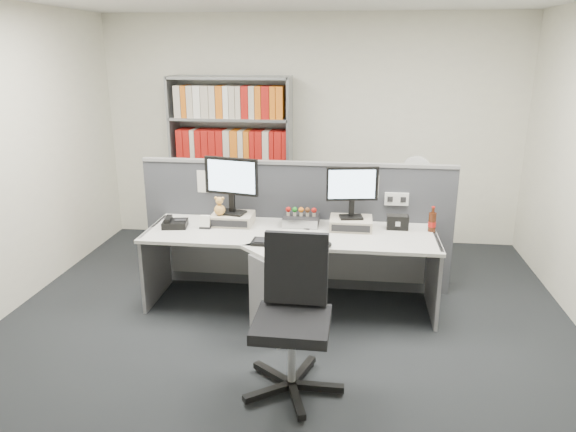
# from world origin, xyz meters

# --- Properties ---
(ground) EXTENTS (5.50, 5.50, 0.00)m
(ground) POSITION_xyz_m (0.00, 0.00, 0.00)
(ground) COLOR #232629
(ground) RESTS_ON ground
(room_shell) EXTENTS (5.04, 5.54, 2.72)m
(room_shell) POSITION_xyz_m (0.00, 0.00, 1.79)
(room_shell) COLOR white
(room_shell) RESTS_ON ground
(partition) EXTENTS (3.00, 0.08, 1.27)m
(partition) POSITION_xyz_m (0.00, 1.25, 0.65)
(partition) COLOR #3E4047
(partition) RESTS_ON ground
(desk) EXTENTS (2.60, 1.20, 0.72)m
(desk) POSITION_xyz_m (0.00, 0.60, 0.46)
(desk) COLOR silver
(desk) RESTS_ON ground
(monitor_riser_left) EXTENTS (0.38, 0.31, 0.10)m
(monitor_riser_left) POSITION_xyz_m (-0.56, 0.98, 0.77)
(monitor_riser_left) COLOR #BEB29D
(monitor_riser_left) RESTS_ON desk
(monitor_riser_right) EXTENTS (0.38, 0.31, 0.10)m
(monitor_riser_right) POSITION_xyz_m (0.54, 0.98, 0.77)
(monitor_riser_right) COLOR #BEB29D
(monitor_riser_right) RESTS_ON desk
(monitor_left) EXTENTS (0.51, 0.21, 0.53)m
(monitor_left) POSITION_xyz_m (-0.56, 0.98, 1.14)
(monitor_left) COLOR black
(monitor_left) RESTS_ON monitor_riser_left
(monitor_right) EXTENTS (0.46, 0.18, 0.47)m
(monitor_right) POSITION_xyz_m (0.54, 0.98, 1.10)
(monitor_right) COLOR black
(monitor_right) RESTS_ON monitor_riser_right
(desktop_pc) EXTENTS (0.33, 0.29, 0.09)m
(desktop_pc) POSITION_xyz_m (0.07, 1.05, 0.76)
(desktop_pc) COLOR black
(desktop_pc) RESTS_ON desk
(figurines) EXTENTS (0.29, 0.05, 0.09)m
(figurines) POSITION_xyz_m (0.07, 1.03, 0.86)
(figurines) COLOR #BEB29D
(figurines) RESTS_ON desktop_pc
(keyboard) EXTENTS (0.47, 0.19, 0.03)m
(keyboard) POSITION_xyz_m (-0.05, 0.49, 0.73)
(keyboard) COLOR black
(keyboard) RESTS_ON desk
(mouse) EXTENTS (0.06, 0.10, 0.04)m
(mouse) POSITION_xyz_m (0.35, 0.48, 0.74)
(mouse) COLOR black
(mouse) RESTS_ON desk
(desk_phone) EXTENTS (0.25, 0.23, 0.09)m
(desk_phone) POSITION_xyz_m (-1.07, 0.82, 0.76)
(desk_phone) COLOR black
(desk_phone) RESTS_ON desk
(desk_calendar) EXTENTS (0.10, 0.08, 0.12)m
(desk_calendar) POSITION_xyz_m (-0.78, 0.82, 0.77)
(desk_calendar) COLOR black
(desk_calendar) RESTS_ON desk
(plush_toy) EXTENTS (0.10, 0.10, 0.18)m
(plush_toy) POSITION_xyz_m (-0.67, 0.92, 0.90)
(plush_toy) COLOR gold
(plush_toy) RESTS_ON monitor_riser_left
(speaker) EXTENTS (0.19, 0.11, 0.13)m
(speaker) POSITION_xyz_m (0.95, 1.02, 0.78)
(speaker) COLOR black
(speaker) RESTS_ON desk
(cola_bottle) EXTENTS (0.07, 0.07, 0.23)m
(cola_bottle) POSITION_xyz_m (1.26, 1.00, 0.81)
(cola_bottle) COLOR #3F190A
(cola_bottle) RESTS_ON desk
(shelving_unit) EXTENTS (1.41, 0.40, 2.00)m
(shelving_unit) POSITION_xyz_m (-0.90, 2.44, 0.98)
(shelving_unit) COLOR gray
(shelving_unit) RESTS_ON ground
(filing_cabinet) EXTENTS (0.45, 0.61, 0.70)m
(filing_cabinet) POSITION_xyz_m (1.20, 1.99, 0.35)
(filing_cabinet) COLOR gray
(filing_cabinet) RESTS_ON ground
(desk_fan) EXTENTS (0.31, 0.18, 0.51)m
(desk_fan) POSITION_xyz_m (1.20, 1.99, 1.02)
(desk_fan) COLOR white
(desk_fan) RESTS_ON filing_cabinet
(office_chair) EXTENTS (0.68, 0.71, 1.07)m
(office_chair) POSITION_xyz_m (0.17, -0.41, 0.57)
(office_chair) COLOR silver
(office_chair) RESTS_ON ground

